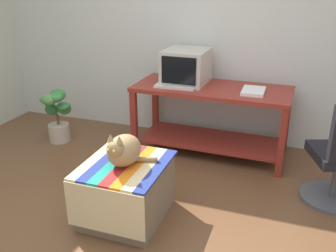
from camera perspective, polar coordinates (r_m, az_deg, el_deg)
name	(u,v)px	position (r m, az deg, el deg)	size (l,w,h in m)	color
ground_plane	(118,238)	(2.81, -7.57, -16.53)	(14.00, 14.00, 0.00)	brown
back_wall	(199,19)	(4.15, 4.70, 15.79)	(8.00, 0.10, 2.60)	silver
desk	(211,108)	(3.84, 6.56, 2.70)	(1.55, 0.69, 0.71)	maroon
tv_monitor	(186,67)	(3.87, 2.78, 8.96)	(0.43, 0.49, 0.34)	#BCB7A8
keyboard	(175,86)	(3.72, 1.08, 6.01)	(0.40, 0.15, 0.02)	beige
book	(253,91)	(3.65, 12.81, 5.18)	(0.21, 0.29, 0.03)	white
ottoman_with_blanket	(126,190)	(2.90, -6.41, -9.65)	(0.59, 0.69, 0.45)	#7A664C
cat	(123,150)	(2.73, -6.80, -3.65)	(0.35, 0.34, 0.28)	#9E7A4C
potted_plant	(57,114)	(4.31, -16.41, 1.74)	(0.36, 0.37, 0.59)	#B7A893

